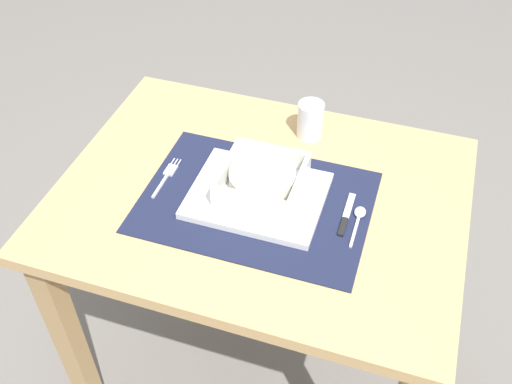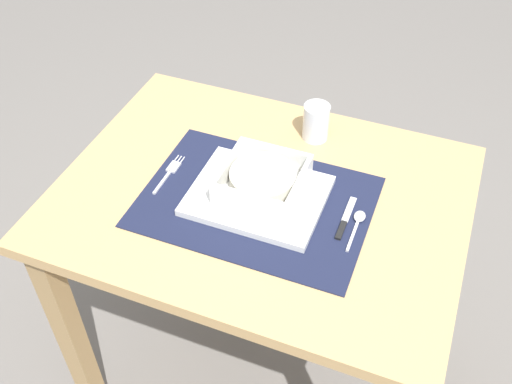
{
  "view_description": "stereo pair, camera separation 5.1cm",
  "coord_description": "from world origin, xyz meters",
  "px_view_note": "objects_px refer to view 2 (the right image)",
  "views": [
    {
      "loc": [
        0.28,
        -0.89,
        1.65
      ],
      "look_at": [
        -0.0,
        -0.03,
        0.78
      ],
      "focal_mm": 41.86,
      "sensor_mm": 36.0,
      "label": 1
    },
    {
      "loc": [
        0.33,
        -0.87,
        1.65
      ],
      "look_at": [
        -0.0,
        -0.03,
        0.78
      ],
      "focal_mm": 41.86,
      "sensor_mm": 36.0,
      "label": 2
    }
  ],
  "objects_px": {
    "dining_table": "(261,231)",
    "fork": "(170,171)",
    "porridge_bowl": "(263,181)",
    "drinking_glass": "(316,124)",
    "butter_knife": "(345,220)",
    "spoon": "(358,220)"
  },
  "relations": [
    {
      "from": "dining_table",
      "to": "fork",
      "type": "height_order",
      "value": "fork"
    },
    {
      "from": "fork",
      "to": "porridge_bowl",
      "type": "bearing_deg",
      "value": 2.08
    },
    {
      "from": "porridge_bowl",
      "to": "drinking_glass",
      "type": "relative_size",
      "value": 1.87
    },
    {
      "from": "dining_table",
      "to": "drinking_glass",
      "type": "height_order",
      "value": "drinking_glass"
    },
    {
      "from": "porridge_bowl",
      "to": "drinking_glass",
      "type": "bearing_deg",
      "value": 79.2
    },
    {
      "from": "butter_knife",
      "to": "porridge_bowl",
      "type": "bearing_deg",
      "value": 175.82
    },
    {
      "from": "dining_table",
      "to": "porridge_bowl",
      "type": "bearing_deg",
      "value": -53.1
    },
    {
      "from": "porridge_bowl",
      "to": "butter_knife",
      "type": "relative_size",
      "value": 1.34
    },
    {
      "from": "spoon",
      "to": "drinking_glass",
      "type": "xyz_separation_m",
      "value": [
        -0.17,
        0.24,
        0.03
      ]
    },
    {
      "from": "butter_knife",
      "to": "drinking_glass",
      "type": "distance_m",
      "value": 0.29
    },
    {
      "from": "porridge_bowl",
      "to": "drinking_glass",
      "type": "xyz_separation_m",
      "value": [
        0.04,
        0.23,
        -0.0
      ]
    },
    {
      "from": "fork",
      "to": "spoon",
      "type": "distance_m",
      "value": 0.43
    },
    {
      "from": "fork",
      "to": "butter_knife",
      "type": "relative_size",
      "value": 1.06
    },
    {
      "from": "spoon",
      "to": "drinking_glass",
      "type": "bearing_deg",
      "value": 122.69
    },
    {
      "from": "dining_table",
      "to": "fork",
      "type": "xyz_separation_m",
      "value": [
        -0.21,
        -0.02,
        0.13
      ]
    },
    {
      "from": "fork",
      "to": "butter_knife",
      "type": "xyz_separation_m",
      "value": [
        0.4,
        -0.0,
        0.0
      ]
    },
    {
      "from": "spoon",
      "to": "drinking_glass",
      "type": "distance_m",
      "value": 0.29
    },
    {
      "from": "butter_knife",
      "to": "drinking_glass",
      "type": "relative_size",
      "value": 1.4
    },
    {
      "from": "porridge_bowl",
      "to": "fork",
      "type": "bearing_deg",
      "value": -177.93
    },
    {
      "from": "porridge_bowl",
      "to": "dining_table",
      "type": "bearing_deg",
      "value": 126.9
    },
    {
      "from": "spoon",
      "to": "butter_knife",
      "type": "xyz_separation_m",
      "value": [
        -0.03,
        -0.01,
        -0.0
      ]
    },
    {
      "from": "fork",
      "to": "drinking_glass",
      "type": "distance_m",
      "value": 0.36
    }
  ]
}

